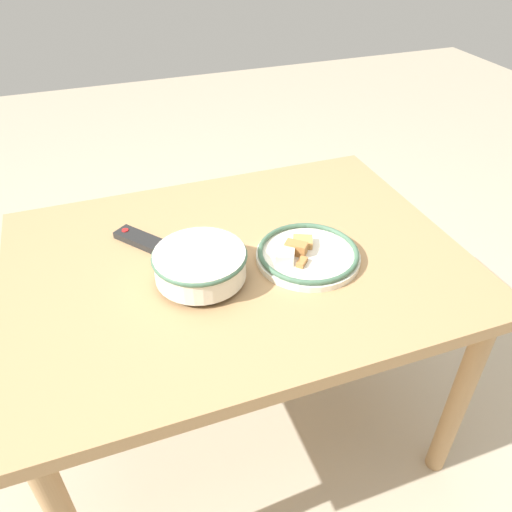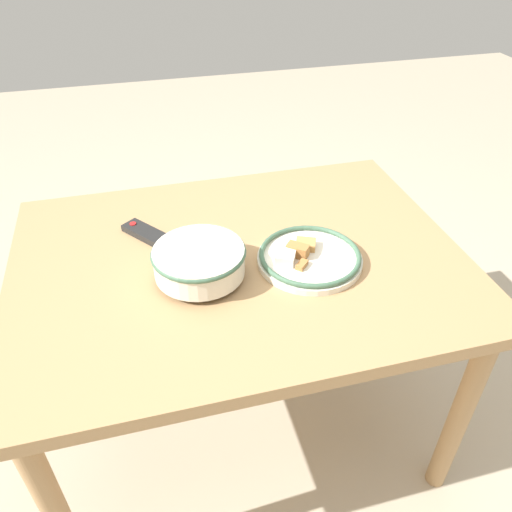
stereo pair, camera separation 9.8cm
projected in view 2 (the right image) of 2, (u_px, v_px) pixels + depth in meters
The scene contains 5 objects.
ground_plane at pixel (243, 416), 1.85m from camera, with size 8.00×8.00×0.00m, color #B7A88E.
dining_table at pixel (240, 280), 1.45m from camera, with size 1.26×0.93×0.74m.
noodle_bowl at pixel (199, 261), 1.30m from camera, with size 0.25×0.25×0.09m.
food_plate at pixel (309, 257), 1.37m from camera, with size 0.29×0.29×0.05m.
tv_remote at pixel (146, 233), 1.48m from camera, with size 0.14×0.16×0.02m.
Camera 2 is at (-0.24, -1.09, 1.59)m, focal length 35.00 mm.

